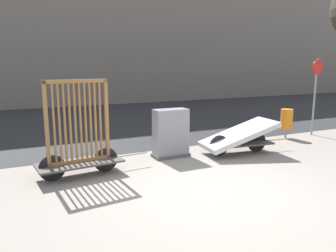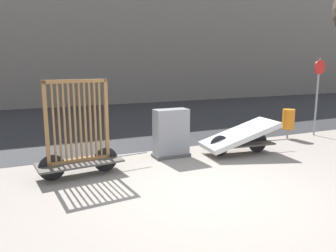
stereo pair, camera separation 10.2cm
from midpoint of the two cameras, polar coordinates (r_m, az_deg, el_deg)
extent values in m
plane|color=gray|center=(6.08, 7.26, -11.31)|extent=(60.00, 60.00, 0.00)
cube|color=#2D2D30|center=(13.57, -11.82, 0.88)|extent=(56.00, 10.36, 0.01)
cube|color=slate|center=(20.66, -17.37, 18.77)|extent=(48.00, 4.00, 10.65)
cube|color=#4C4742|center=(7.00, -15.47, -6.20)|extent=(1.77, 0.90, 0.04)
cylinder|color=black|center=(7.16, -11.20, -5.78)|extent=(0.53, 0.09, 0.53)
cylinder|color=black|center=(6.89, -19.91, -6.91)|extent=(0.53, 0.09, 0.53)
cylinder|color=gray|center=(7.39, -6.49, -4.96)|extent=(0.70, 0.10, 0.03)
cube|color=olive|center=(6.98, -15.50, -5.76)|extent=(1.28, 0.21, 0.07)
cube|color=olive|center=(6.72, -16.18, 7.49)|extent=(1.28, 0.21, 0.07)
cube|color=olive|center=(6.67, -20.83, 0.25)|extent=(0.08, 0.08, 1.68)
cube|color=olive|center=(6.99, -11.06, 1.20)|extent=(0.08, 0.08, 1.68)
cube|color=olive|center=(6.70, -19.67, 0.36)|extent=(0.04, 0.05, 1.61)
cube|color=olive|center=(6.72, -18.81, 0.44)|extent=(0.04, 0.05, 1.61)
cube|color=olive|center=(6.74, -17.95, 0.53)|extent=(0.04, 0.05, 1.61)
cube|color=olive|center=(6.77, -17.10, 0.61)|extent=(0.04, 0.05, 1.61)
cube|color=olive|center=(6.79, -16.25, 0.69)|extent=(0.04, 0.05, 1.61)
cube|color=olive|center=(6.82, -15.41, 0.78)|extent=(0.04, 0.05, 1.61)
cube|color=olive|center=(6.85, -14.58, 0.86)|extent=(0.04, 0.05, 1.61)
cube|color=olive|center=(6.88, -13.76, 0.94)|extent=(0.04, 0.05, 1.61)
cube|color=olive|center=(6.91, -12.94, 1.02)|extent=(0.04, 0.05, 1.61)
cube|color=olive|center=(6.94, -12.13, 1.10)|extent=(0.04, 0.05, 1.61)
cube|color=#4C4742|center=(8.57, 11.83, -2.93)|extent=(1.77, 0.90, 0.04)
cylinder|color=black|center=(8.87, 14.89, -2.74)|extent=(0.53, 0.09, 0.53)
cylinder|color=black|center=(8.31, 8.54, -3.39)|extent=(0.53, 0.09, 0.53)
cylinder|color=gray|center=(9.23, 18.24, -2.26)|extent=(0.70, 0.10, 0.03)
cube|color=silver|center=(8.52, 11.89, -1.44)|extent=(1.95, 1.15, 0.69)
cube|color=#4C4C4C|center=(8.19, 0.11, -5.09)|extent=(0.90, 0.45, 0.08)
cube|color=gray|center=(8.06, 0.11, -1.27)|extent=(0.84, 0.39, 1.20)
cylinder|color=gray|center=(10.83, 19.55, -1.19)|extent=(0.06, 0.06, 0.30)
cylinder|color=orange|center=(10.75, 19.70, 1.19)|extent=(0.36, 0.36, 0.61)
cylinder|color=gray|center=(11.50, 23.91, 4.59)|extent=(0.06, 0.06, 2.45)
cylinder|color=red|center=(11.44, 24.35, 9.31)|extent=(0.45, 0.02, 0.45)
camera|label=1|loc=(0.05, -90.39, -0.07)|focal=35.00mm
camera|label=2|loc=(0.05, 89.61, 0.07)|focal=35.00mm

